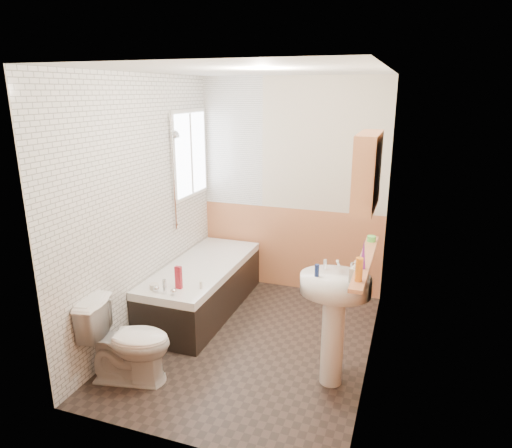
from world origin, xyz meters
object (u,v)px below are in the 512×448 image
object	(u,v)px
sink	(334,308)
pine_shelf	(365,260)
toilet	(128,341)
medicine_cabinet	(367,172)
bathtub	(203,286)

from	to	relation	value
sink	pine_shelf	size ratio (longest dim) A/B	0.86
toilet	medicine_cabinet	distance (m)	2.35
sink	medicine_cabinet	bearing A→B (deg)	36.79
toilet	bathtub	bearing A→B (deg)	-12.78
medicine_cabinet	bathtub	bearing A→B (deg)	157.12
bathtub	sink	world-z (taller)	sink
toilet	sink	bearing A→B (deg)	-83.70
toilet	pine_shelf	size ratio (longest dim) A/B	0.58
bathtub	medicine_cabinet	bearing A→B (deg)	-22.88
toilet	pine_shelf	world-z (taller)	pine_shelf
toilet	sink	world-z (taller)	sink
sink	medicine_cabinet	world-z (taller)	medicine_cabinet
bathtub	toilet	xyz separation A→B (m)	(-0.03, -1.35, 0.08)
sink	pine_shelf	xyz separation A→B (m)	(0.20, 0.18, 0.36)
bathtub	pine_shelf	xyz separation A→B (m)	(1.77, -0.66, 0.76)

